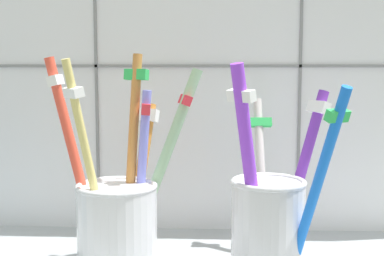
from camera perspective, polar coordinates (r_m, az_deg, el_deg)
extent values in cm
cube|color=white|center=(58.22, 0.60, 9.46)|extent=(64.00, 2.00, 45.00)
cube|color=gray|center=(58.54, -10.08, 9.34)|extent=(0.30, 0.20, 45.00)
cube|color=gray|center=(57.67, 11.35, 9.36)|extent=(0.30, 0.20, 45.00)
cube|color=gray|center=(57.05, 0.55, 6.52)|extent=(64.00, 0.20, 0.30)
cylinder|color=white|center=(49.22, -7.81, -10.05)|extent=(7.03, 7.03, 7.09)
torus|color=silver|center=(48.32, -7.87, -6.02)|extent=(7.18, 7.18, 0.50)
cylinder|color=orange|center=(51.99, -5.44, -5.07)|extent=(2.96, 5.41, 13.74)
cube|color=white|center=(52.66, -4.56, 1.32)|extent=(2.14, 1.70, 1.37)
cylinder|color=#C37C3B|center=(49.40, -6.30, -2.88)|extent=(2.02, 3.38, 18.30)
cube|color=green|center=(49.54, -5.85, 5.59)|extent=(2.38, 1.59, 1.04)
cylinder|color=#7E83ED|center=(49.23, -5.30, -4.79)|extent=(2.06, 1.12, 15.06)
cube|color=#E5333F|center=(48.43, -4.87, 2.00)|extent=(1.14, 2.14, 1.02)
cylinder|color=#DAC970|center=(46.55, -10.73, -3.85)|extent=(3.80, 3.59, 17.85)
cube|color=white|center=(45.25, -12.32, 3.68)|extent=(2.13, 2.18, 0.97)
cylinder|color=#9CC79B|center=(49.05, -3.08, -3.74)|extent=(7.36, 3.20, 17.15)
cube|color=#E5333F|center=(48.83, -0.71, 2.93)|extent=(1.53, 2.34, 1.04)
cylinder|color=#E64B36|center=(49.11, -12.15, -3.24)|extent=(4.98, 1.06, 18.06)
cube|color=white|center=(48.80, -14.12, 4.86)|extent=(1.11, 2.64, 1.03)
cylinder|color=silver|center=(48.50, 7.92, -9.99)|extent=(6.35, 6.35, 7.61)
torus|color=silver|center=(47.56, 7.99, -5.59)|extent=(6.53, 6.53, 0.50)
cylinder|color=blue|center=(44.22, 12.98, -5.81)|extent=(4.14, 6.12, 15.94)
cube|color=green|center=(41.89, 14.99, 1.26)|extent=(2.12, 1.79, 1.06)
cylinder|color=purple|center=(50.06, 11.31, -4.78)|extent=(5.53, 3.84, 15.17)
cube|color=white|center=(50.46, 13.12, 2.12)|extent=(2.15, 2.49, 1.30)
cylinder|color=silver|center=(52.11, 7.24, -4.82)|extent=(1.43, 6.12, 14.15)
cube|color=green|center=(53.07, 6.99, 0.58)|extent=(2.58, 1.26, 1.03)
cylinder|color=#903CE4|center=(45.15, 6.05, -4.32)|extent=(3.85, 3.93, 17.55)
cube|color=white|center=(43.55, 5.17, 3.39)|extent=(2.45, 2.41, 1.06)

